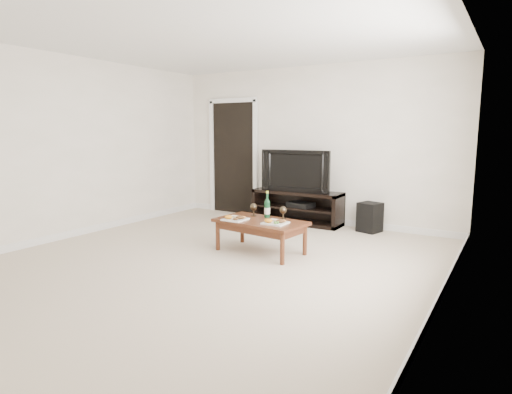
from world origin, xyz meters
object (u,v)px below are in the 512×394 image
object	(u,v)px
subwoofer	(370,217)
coffee_table	(260,236)
media_console	(297,207)
television	(298,170)

from	to	relation	value
subwoofer	coffee_table	xyz separation A→B (m)	(-0.85, -1.85, -0.02)
subwoofer	coffee_table	size ratio (longest dim) A/B	0.40
media_console	coffee_table	world-z (taller)	media_console
media_console	subwoofer	size ratio (longest dim) A/B	3.35
media_console	subwoofer	bearing A→B (deg)	1.33
media_console	television	distance (m)	0.62
subwoofer	media_console	bearing A→B (deg)	-162.38
subwoofer	coffee_table	bearing A→B (deg)	-98.43
media_console	television	world-z (taller)	television
media_console	coffee_table	bearing A→B (deg)	-78.42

